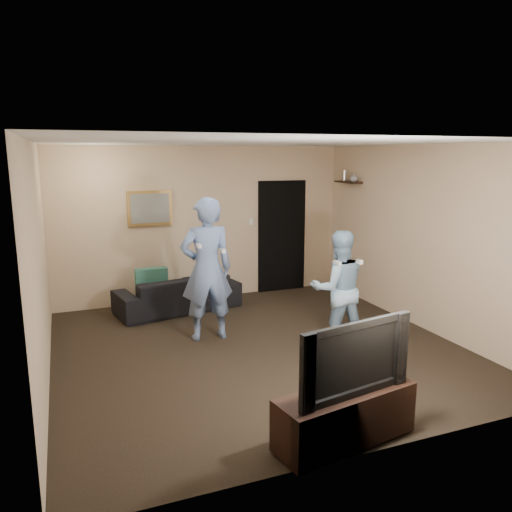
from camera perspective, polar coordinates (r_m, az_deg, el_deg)
name	(u,v)px	position (r m, az deg, el deg)	size (l,w,h in m)	color
ground	(257,348)	(6.57, 0.16, -10.43)	(5.00, 5.00, 0.00)	black
ceiling	(258,142)	(6.09, 0.17, 12.87)	(5.00, 5.00, 0.04)	silver
wall_back	(204,224)	(8.55, -6.02, 3.70)	(5.00, 0.04, 2.60)	tan
wall_front	(374,305)	(4.05, 13.34, -5.45)	(5.00, 0.04, 2.60)	tan
wall_left	(39,265)	(5.79, -23.51, -0.99)	(0.04, 5.00, 2.60)	tan
wall_right	(421,237)	(7.48, 18.29, 2.05)	(0.04, 5.00, 2.60)	tan
sofa	(178,293)	(8.08, -8.90, -4.20)	(1.95, 0.76, 0.57)	black
throw_pillow	(152,284)	(7.96, -11.84, -3.10)	(0.49, 0.16, 0.49)	#1A4F42
painting_frame	(150,208)	(8.30, -12.04, 5.36)	(0.72, 0.05, 0.57)	olive
painting_canvas	(150,208)	(8.27, -12.01, 5.34)	(0.62, 0.01, 0.47)	slate
doorway	(282,236)	(9.05, 2.96, 2.27)	(0.90, 0.06, 2.00)	black
light_switch	(251,221)	(8.79, -0.61, 3.98)	(0.08, 0.02, 0.12)	silver
wall_shelf	(348,182)	(8.80, 10.50, 8.31)	(0.20, 0.60, 0.03)	black
shelf_vase	(354,178)	(8.64, 11.15, 8.79)	(0.13, 0.13, 0.14)	#A5A6AA
shelf_figurine	(344,176)	(8.90, 10.08, 9.04)	(0.06, 0.06, 0.18)	silver
tv_console	(345,416)	(4.58, 10.14, -17.54)	(1.29, 0.41, 0.46)	black
television	(347,355)	(4.34, 10.41, -11.10)	(1.13, 0.15, 0.65)	black
wii_player_left	(207,269)	(6.65, -5.66, -1.52)	(0.72, 0.54, 1.92)	#6883B5
wii_player_right	(338,288)	(6.54, 9.37, -3.68)	(0.84, 0.71, 1.52)	#92B7D5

